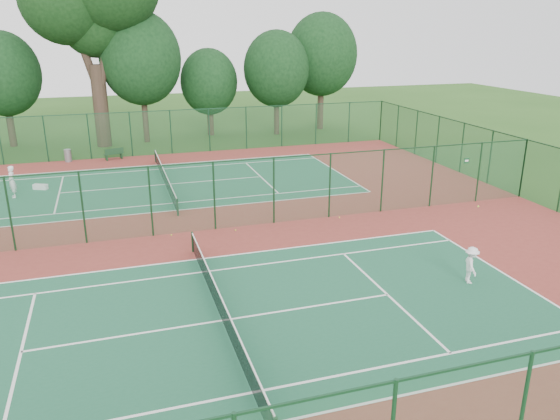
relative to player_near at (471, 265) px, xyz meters
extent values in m
plane|color=#28531A|center=(-10.01, 9.02, -0.77)|extent=(120.00, 120.00, 0.00)
cube|color=maroon|center=(-10.01, 9.02, -0.77)|extent=(40.00, 36.00, 0.01)
cube|color=#1B573A|center=(-10.01, 0.02, -0.76)|extent=(23.77, 10.97, 0.01)
cube|color=#1C5A3E|center=(-10.01, 18.02, -0.76)|extent=(23.77, 10.97, 0.01)
cube|color=#164424|center=(-10.01, 27.02, 0.98)|extent=(40.00, 0.02, 3.50)
cube|color=#143923|center=(-10.01, 27.02, 2.69)|extent=(40.00, 0.05, 0.05)
cube|color=#163E25|center=(-10.01, -8.98, 2.69)|extent=(40.00, 0.05, 0.05)
cube|color=#16432C|center=(9.99, 9.02, 0.98)|extent=(0.02, 36.00, 3.50)
cube|color=#13361C|center=(9.99, 9.02, 2.69)|extent=(0.05, 36.00, 0.05)
cube|color=#1A4F2C|center=(-10.01, 9.02, 0.98)|extent=(40.00, 0.02, 3.50)
cube|color=#13351A|center=(-10.01, 9.02, 2.69)|extent=(40.00, 0.05, 0.05)
cylinder|color=#14371B|center=(-10.01, 6.42, -0.28)|extent=(0.10, 0.10, 0.97)
cube|color=black|center=(-10.01, 0.02, -0.29)|extent=(0.02, 12.80, 0.85)
cube|color=white|center=(-10.01, 0.02, 0.15)|extent=(0.04, 12.80, 0.06)
cylinder|color=#133521|center=(-10.01, 11.62, -0.28)|extent=(0.10, 0.10, 0.97)
cylinder|color=#133521|center=(-10.01, 24.42, -0.28)|extent=(0.10, 0.10, 0.97)
cube|color=black|center=(-10.01, 18.02, -0.29)|extent=(0.02, 12.80, 0.85)
cube|color=white|center=(-10.01, 18.02, 0.15)|extent=(0.04, 12.80, 0.06)
imported|color=white|center=(0.00, 0.00, 0.00)|extent=(0.84, 1.10, 1.50)
imported|color=white|center=(-18.90, 17.91, 0.20)|extent=(0.64, 0.80, 1.91)
cylinder|color=gray|center=(-16.27, 26.62, -0.29)|extent=(0.68, 0.68, 0.94)
cube|color=#113219|center=(-13.52, 26.13, -0.55)|extent=(0.20, 0.39, 0.43)
cube|color=#113219|center=(-12.43, 26.50, -0.55)|extent=(0.20, 0.39, 0.43)
cube|color=#113219|center=(-12.97, 26.31, -0.31)|extent=(1.49, 0.84, 0.05)
cube|color=#113219|center=(-12.91, 26.13, -0.09)|extent=(1.38, 0.51, 0.43)
cube|color=silver|center=(-17.56, 19.25, -0.60)|extent=(0.93, 0.66, 0.33)
sphere|color=gold|center=(-7.57, 8.47, -0.73)|extent=(0.07, 0.07, 0.07)
sphere|color=#E5F539|center=(-1.85, 8.69, -0.73)|extent=(0.07, 0.07, 0.07)
sphere|color=#AAC42D|center=(-10.71, 8.74, -0.72)|extent=(0.08, 0.08, 0.08)
cylinder|color=#33241B|center=(-13.60, 31.78, 2.60)|extent=(1.24, 1.24, 6.75)
cylinder|color=#33241B|center=(-14.61, 32.12, 7.66)|extent=(2.29, 0.67, 6.71)
cylinder|color=#33241B|center=(-12.59, 31.56, 8.00)|extent=(2.14, 0.63, 7.28)
sphere|color=black|center=(-13.38, 32.68, 9.35)|extent=(5.85, 5.85, 5.85)
camera|label=1|loc=(-13.09, -16.49, 8.92)|focal=35.00mm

